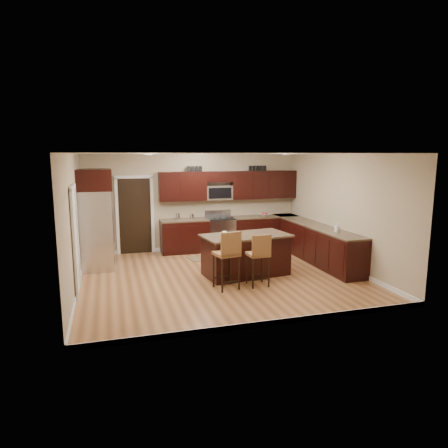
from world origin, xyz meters
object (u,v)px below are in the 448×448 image
object	(u,v)px
stool_left	(228,253)
stool_mid	(259,254)
island	(246,256)
refrigerator	(96,218)
range	(220,233)

from	to	relation	value
stool_left	stool_mid	world-z (taller)	stool_left
island	stool_left	world-z (taller)	stool_left
stool_left	refrigerator	xyz separation A→B (m)	(-2.52, 2.33, 0.46)
stool_mid	refrigerator	world-z (taller)	refrigerator
island	stool_mid	bearing A→B (deg)	-98.39
stool_left	refrigerator	distance (m)	3.46
range	refrigerator	xyz separation A→B (m)	(-3.30, -1.00, 0.73)
stool_mid	island	bearing A→B (deg)	87.26
refrigerator	range	bearing A→B (deg)	16.88
range	refrigerator	bearing A→B (deg)	-163.12
range	stool_mid	size ratio (longest dim) A/B	1.01
stool_left	refrigerator	size ratio (longest dim) A/B	0.51
stool_left	stool_mid	size ratio (longest dim) A/B	1.09
range	stool_left	world-z (taller)	stool_left
stool_left	range	bearing A→B (deg)	64.92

